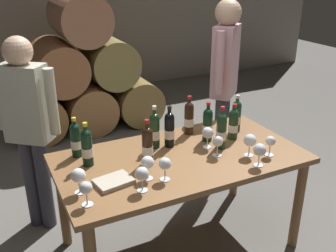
{
  "coord_description": "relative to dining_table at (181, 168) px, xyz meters",
  "views": [
    {
      "loc": [
        -1.13,
        -2.09,
        2.0
      ],
      "look_at": [
        0.0,
        0.2,
        0.91
      ],
      "focal_mm": 41.18,
      "sensor_mm": 36.0,
      "label": 1
    }
  ],
  "objects": [
    {
      "name": "ground_plane",
      "position": [
        0.0,
        0.0,
        -0.67
      ],
      "size": [
        14.0,
        14.0,
        0.0
      ],
      "primitive_type": "plane",
      "color": "#66635E"
    },
    {
      "name": "wine_bottle_3",
      "position": [
        0.59,
        0.19,
        0.22
      ],
      "size": [
        0.07,
        0.07,
        0.3
      ],
      "color": "#19381E",
      "rests_on": "dining_table"
    },
    {
      "name": "barrel_stack",
      "position": [
        0.0,
        2.6,
        -0.01
      ],
      "size": [
        1.86,
        0.9,
        1.69
      ],
      "color": "olive",
      "rests_on": "ground_plane"
    },
    {
      "name": "wine_glass_2",
      "position": [
        0.23,
        -0.11,
        0.2
      ],
      "size": [
        0.07,
        0.07,
        0.15
      ],
      "color": "white",
      "rests_on": "dining_table"
    },
    {
      "name": "wine_glass_0",
      "position": [
        0.56,
        -0.26,
        0.19
      ],
      "size": [
        0.07,
        0.07,
        0.14
      ],
      "color": "white",
      "rests_on": "dining_table"
    },
    {
      "name": "wine_bottle_2",
      "position": [
        -0.1,
        0.21,
        0.23
      ],
      "size": [
        0.07,
        0.07,
        0.32
      ],
      "color": "#19381E",
      "rests_on": "dining_table"
    },
    {
      "name": "wine_glass_7",
      "position": [
        -0.33,
        -0.18,
        0.2
      ],
      "size": [
        0.08,
        0.08,
        0.16
      ],
      "color": "white",
      "rests_on": "dining_table"
    },
    {
      "name": "wine_bottle_9",
      "position": [
        0.24,
        0.31,
        0.22
      ],
      "size": [
        0.07,
        0.07,
        0.31
      ],
      "color": "black",
      "rests_on": "dining_table"
    },
    {
      "name": "wine_bottle_0",
      "position": [
        0.49,
        0.08,
        0.21
      ],
      "size": [
        0.07,
        0.07,
        0.28
      ],
      "color": "#19381E",
      "rests_on": "dining_table"
    },
    {
      "name": "wine_bottle_7",
      "position": [
        -0.61,
        0.16,
        0.22
      ],
      "size": [
        0.07,
        0.07,
        0.3
      ],
      "color": "black",
      "rests_on": "dining_table"
    },
    {
      "name": "wine_glass_4",
      "position": [
        0.4,
        -0.35,
        0.2
      ],
      "size": [
        0.08,
        0.08,
        0.16
      ],
      "color": "white",
      "rests_on": "dining_table"
    },
    {
      "name": "wine_glass_5",
      "position": [
        -0.74,
        -0.29,
        0.2
      ],
      "size": [
        0.07,
        0.07,
        0.15
      ],
      "color": "white",
      "rests_on": "dining_table"
    },
    {
      "name": "wine_glass_1",
      "position": [
        -0.24,
        -0.24,
        0.2
      ],
      "size": [
        0.08,
        0.08,
        0.15
      ],
      "color": "white",
      "rests_on": "dining_table"
    },
    {
      "name": "wine_bottle_8",
      "position": [
        -0.25,
        -0.0,
        0.23
      ],
      "size": [
        0.07,
        0.07,
        0.32
      ],
      "color": "black",
      "rests_on": "dining_table"
    },
    {
      "name": "wine_glass_6",
      "position": [
        0.43,
        -0.2,
        0.2
      ],
      "size": [
        0.09,
        0.09,
        0.16
      ],
      "color": "white",
      "rests_on": "dining_table"
    },
    {
      "name": "taster_seated_left",
      "position": [
        -0.89,
        0.72,
        0.25
      ],
      "size": [
        0.4,
        0.34,
        1.54
      ],
      "color": "#383842",
      "rests_on": "ground_plane"
    },
    {
      "name": "wine_bottle_6",
      "position": [
        0.32,
        -0.01,
        0.23
      ],
      "size": [
        0.07,
        0.07,
        0.32
      ],
      "color": "#19381E",
      "rests_on": "dining_table"
    },
    {
      "name": "wine_glass_3",
      "position": [
        0.24,
        0.04,
        0.2
      ],
      "size": [
        0.08,
        0.08,
        0.16
      ],
      "color": "white",
      "rests_on": "dining_table"
    },
    {
      "name": "wine_bottle_4",
      "position": [
        0.0,
        0.18,
        0.23
      ],
      "size": [
        0.07,
        0.07,
        0.31
      ],
      "color": "black",
      "rests_on": "dining_table"
    },
    {
      "name": "dining_table",
      "position": [
        0.0,
        0.0,
        0.0
      ],
      "size": [
        1.7,
        0.9,
        0.76
      ],
      "color": "brown",
      "rests_on": "ground_plane"
    },
    {
      "name": "wine_bottle_5",
      "position": [
        0.3,
        0.14,
        0.22
      ],
      "size": [
        0.07,
        0.07,
        0.3
      ],
      "color": "black",
      "rests_on": "dining_table"
    },
    {
      "name": "wine_bottle_1",
      "position": [
        -0.64,
        0.32,
        0.22
      ],
      "size": [
        0.07,
        0.07,
        0.29
      ],
      "color": "black",
      "rests_on": "dining_table"
    },
    {
      "name": "sommelier_presenting",
      "position": [
        0.85,
        0.75,
        0.37
      ],
      "size": [
        0.39,
        0.35,
        1.72
      ],
      "color": "#383842",
      "rests_on": "ground_plane"
    },
    {
      "name": "wine_glass_8",
      "position": [
        -0.74,
        -0.15,
        0.2
      ],
      "size": [
        0.09,
        0.09,
        0.16
      ],
      "color": "white",
      "rests_on": "dining_table"
    },
    {
      "name": "cellar_back_wall",
      "position": [
        0.0,
        4.2,
        0.73
      ],
      "size": [
        10.0,
        0.24,
        2.8
      ],
      "primitive_type": "cube",
      "color": "gray",
      "rests_on": "ground_plane"
    },
    {
      "name": "wine_glass_9",
      "position": [
        -0.41,
        -0.29,
        0.2
      ],
      "size": [
        0.08,
        0.08,
        0.16
      ],
      "color": "white",
      "rests_on": "dining_table"
    },
    {
      "name": "tasting_notebook",
      "position": [
        -0.53,
        -0.14,
        0.11
      ],
      "size": [
        0.24,
        0.2,
        0.03
      ],
      "primitive_type": "cube",
      "rotation": [
        0.0,
        0.0,
        0.17
      ],
      "color": "#B2A893",
      "rests_on": "dining_table"
    }
  ]
}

